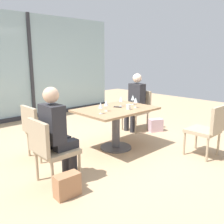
{
  "coord_description": "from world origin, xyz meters",
  "views": [
    {
      "loc": [
        -2.96,
        -3.03,
        1.62
      ],
      "look_at": [
        0.0,
        0.1,
        0.65
      ],
      "focal_mm": 39.62,
      "sensor_mm": 36.0,
      "label": 1
    }
  ],
  "objects": [
    {
      "name": "coffee_cup",
      "position": [
        0.1,
        -0.21,
        0.78
      ],
      "size": [
        0.08,
        0.08,
        0.09
      ],
      "primitive_type": "cylinder",
      "color": "white",
      "rests_on": "dining_table_main"
    },
    {
      "name": "wine_glass_3",
      "position": [
        -0.47,
        -0.13,
        0.86
      ],
      "size": [
        0.07,
        0.07,
        0.18
      ],
      "color": "silver",
      "rests_on": "dining_table_main"
    },
    {
      "name": "chair_far_left",
      "position": [
        -1.21,
        0.52,
        0.5
      ],
      "size": [
        0.5,
        0.46,
        0.87
      ],
      "color": "tan",
      "rests_on": "ground_plane"
    },
    {
      "name": "chair_side_end",
      "position": [
        -1.5,
        -0.35,
        0.5
      ],
      "size": [
        0.5,
        0.46,
        0.87
      ],
      "color": "tan",
      "rests_on": "ground_plane"
    },
    {
      "name": "handbag_0",
      "position": [
        -1.53,
        -0.75,
        0.14
      ],
      "size": [
        0.31,
        0.18,
        0.28
      ],
      "primitive_type": "cube",
      "rotation": [
        0.0,
        0.0,
        -0.05
      ],
      "color": "#A3704C",
      "rests_on": "ground_plane"
    },
    {
      "name": "ground_plane",
      "position": [
        0.0,
        0.0,
        0.0
      ],
      "size": [
        12.0,
        12.0,
        0.0
      ],
      "primitive_type": "plane",
      "color": "tan"
    },
    {
      "name": "dining_table_main",
      "position": [
        0.0,
        0.0,
        0.56
      ],
      "size": [
        1.35,
        0.95,
        0.73
      ],
      "color": "#997551",
      "rests_on": "ground_plane"
    },
    {
      "name": "wine_glass_0",
      "position": [
        0.2,
        0.08,
        0.86
      ],
      "size": [
        0.07,
        0.07,
        0.18
      ],
      "color": "silver",
      "rests_on": "dining_table_main"
    },
    {
      "name": "person_far_right",
      "position": [
        1.1,
        0.52,
        0.7
      ],
      "size": [
        0.39,
        0.34,
        1.26
      ],
      "color": "#28282D",
      "rests_on": "ground_plane"
    },
    {
      "name": "wine_glass_4",
      "position": [
        0.31,
        -0.19,
        0.86
      ],
      "size": [
        0.07,
        0.07,
        0.18
      ],
      "color": "silver",
      "rests_on": "dining_table_main"
    },
    {
      "name": "cell_phone_on_table",
      "position": [
        0.1,
        0.06,
        0.73
      ],
      "size": [
        0.13,
        0.16,
        0.01
      ],
      "primitive_type": "cube",
      "rotation": [
        0.0,
        0.0,
        0.49
      ],
      "color": "black",
      "rests_on": "dining_table_main"
    },
    {
      "name": "person_side_end",
      "position": [
        -1.39,
        -0.35,
        0.7
      ],
      "size": [
        0.39,
        0.34,
        1.26
      ],
      "color": "#28282D",
      "rests_on": "ground_plane"
    },
    {
      "name": "chair_front_right",
      "position": [
        0.81,
        -1.32,
        0.5
      ],
      "size": [
        0.46,
        0.5,
        0.87
      ],
      "color": "tan",
      "rests_on": "ground_plane"
    },
    {
      "name": "handbag_1",
      "position": [
        1.34,
        0.12,
        0.14
      ],
      "size": [
        0.34,
        0.26,
        0.28
      ],
      "primitive_type": "cube",
      "rotation": [
        0.0,
        0.0,
        -0.4
      ],
      "color": "beige",
      "rests_on": "ground_plane"
    },
    {
      "name": "wine_glass_1",
      "position": [
        -0.27,
        -0.04,
        0.86
      ],
      "size": [
        0.07,
        0.07,
        0.18
      ],
      "color": "silver",
      "rests_on": "dining_table_main"
    },
    {
      "name": "window_wall_backdrop",
      "position": [
        0.0,
        3.2,
        1.21
      ],
      "size": [
        5.16,
        0.1,
        2.7
      ],
      "color": "#9BB7BC",
      "rests_on": "ground_plane"
    },
    {
      "name": "chair_far_right",
      "position": [
        1.21,
        0.52,
        0.5
      ],
      "size": [
        0.5,
        0.46,
        0.87
      ],
      "color": "tan",
      "rests_on": "ground_plane"
    },
    {
      "name": "wine_glass_2",
      "position": [
        0.48,
        0.03,
        0.86
      ],
      "size": [
        0.07,
        0.07,
        0.18
      ],
      "color": "silver",
      "rests_on": "dining_table_main"
    }
  ]
}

